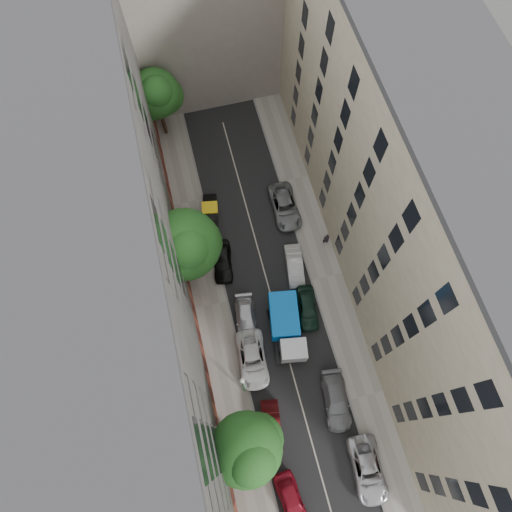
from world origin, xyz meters
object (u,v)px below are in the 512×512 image
object	(u,v)px
car_left_5	(211,212)
car_left_4	(223,261)
tarp_truck	(286,326)
lamp_post	(243,385)
car_left_3	(246,319)
tree_mid	(186,246)
car_right_1	(336,401)
car_left_1	(272,426)
pedestrian	(326,239)
car_right_2	(308,308)
tree_far	(157,95)
car_left_2	(252,359)
tree_near	(248,450)
car_right_4	(285,207)
car_right_0	(368,470)
car_left_0	(292,501)
car_right_3	(295,266)

from	to	relation	value
car_left_5	car_left_4	bearing A→B (deg)	-80.60
tarp_truck	lamp_post	world-z (taller)	lamp_post
car_left_3	tree_mid	size ratio (longest dim) A/B	0.49
tarp_truck	car_right_1	xyz separation A→B (m)	(2.39, -6.89, -0.77)
car_left_1	pedestrian	bearing A→B (deg)	66.23
car_right_2	pedestrian	size ratio (longest dim) A/B	2.49
tree_far	car_left_2	bearing A→B (deg)	-83.39
car_left_3	tree_near	distance (m)	11.94
car_right_4	car_right_0	bearing A→B (deg)	-88.97
car_left_0	pedestrian	distance (m)	22.35
car_right_3	pedestrian	bearing A→B (deg)	34.29
car_left_2	car_right_2	world-z (taller)	car_right_2
car_left_0	car_right_3	xyz separation A→B (m)	(5.60, 18.60, -0.04)
car_right_3	tree_far	size ratio (longest dim) A/B	0.50
tree_mid	car_left_0	bearing A→B (deg)	-80.31
car_right_4	car_left_1	bearing A→B (deg)	-107.67
lamp_post	pedestrian	size ratio (longest dim) A/B	3.82
tarp_truck	tree_near	xyz separation A→B (m)	(-5.52, -8.73, 4.48)
car_left_5	pedestrian	bearing A→B (deg)	-19.99
car_right_2	lamp_post	size ratio (longest dim) A/B	0.65
car_right_1	car_right_4	bearing A→B (deg)	95.29
car_left_0	car_left_4	xyz separation A→B (m)	(-0.80, 20.66, 0.00)
car_right_0	pedestrian	bearing A→B (deg)	86.39
car_left_1	car_right_4	world-z (taller)	car_right_4
car_right_3	tree_near	distance (m)	17.12
car_right_1	tree_far	bearing A→B (deg)	113.86
car_right_2	tree_mid	bearing A→B (deg)	155.07
car_left_1	car_right_3	size ratio (longest dim) A/B	0.99
car_left_3	car_right_2	world-z (taller)	car_right_2
tree_far	lamp_post	bearing A→B (deg)	-86.56
car_right_2	tree_near	world-z (taller)	tree_near
car_left_5	tree_mid	distance (m)	8.16
tree_far	pedestrian	size ratio (longest dim) A/B	4.92
car_left_1	car_left_5	size ratio (longest dim) A/B	1.06
car_left_0	car_left_3	size ratio (longest dim) A/B	0.96
car_left_3	pedestrian	distance (m)	10.76
car_right_0	car_right_1	bearing A→B (deg)	102.65
car_right_0	tree_far	world-z (taller)	tree_far
car_right_4	car_right_3	bearing A→B (deg)	-96.22
car_left_4	car_right_3	distance (m)	6.72
car_right_2	tarp_truck	bearing A→B (deg)	-142.30
car_left_5	tree_near	xyz separation A→B (m)	(-1.51, -21.63, 5.32)
car_right_2	pedestrian	distance (m)	6.97
tree_near	tree_far	xyz separation A→B (m)	(-0.95, 32.44, -0.15)
car_left_3	car_right_4	world-z (taller)	car_right_4
car_left_4	car_left_3	bearing A→B (deg)	-73.82
car_right_2	car_right_4	size ratio (longest dim) A/B	0.80
tree_near	car_left_4	bearing A→B (deg)	84.70
car_left_1	car_right_0	bearing A→B (deg)	-28.95
car_right_3	car_right_0	bearing A→B (deg)	-79.31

